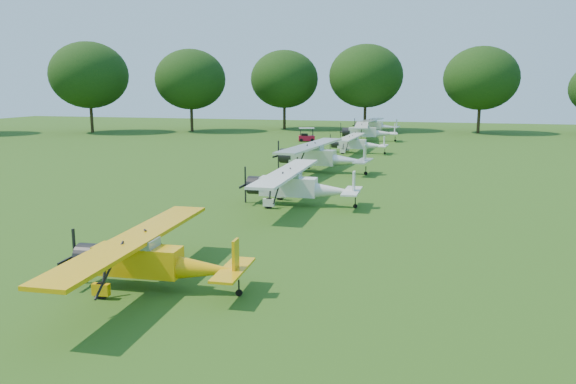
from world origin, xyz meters
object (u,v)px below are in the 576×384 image
at_px(aircraft_7, 375,125).
at_px(aircraft_4, 319,155).
at_px(aircraft_3, 297,184).
at_px(aircraft_2, 151,257).
at_px(aircraft_5, 356,142).
at_px(aircraft_6, 367,131).
at_px(golf_cart, 306,137).

bearing_deg(aircraft_7, aircraft_4, -82.87).
bearing_deg(aircraft_3, aircraft_2, -96.54).
height_order(aircraft_2, aircraft_5, aircraft_2).
bearing_deg(aircraft_6, aircraft_7, 85.43).
height_order(aircraft_2, aircraft_7, aircraft_7).
bearing_deg(aircraft_4, aircraft_6, 94.98).
height_order(aircraft_3, aircraft_7, aircraft_3).
relative_size(aircraft_2, aircraft_7, 0.93).
bearing_deg(aircraft_7, aircraft_5, -80.72).
bearing_deg(aircraft_5, golf_cart, 128.04).
relative_size(aircraft_3, golf_cart, 4.94).
height_order(aircraft_4, aircraft_7, aircraft_4).
height_order(aircraft_7, golf_cart, aircraft_7).
distance_m(aircraft_3, aircraft_7, 51.52).
height_order(aircraft_2, aircraft_4, aircraft_4).
xyz_separation_m(aircraft_5, aircraft_7, (-1.00, 25.50, 0.13)).
bearing_deg(aircraft_5, aircraft_2, -89.20).
height_order(aircraft_3, aircraft_5, aircraft_3).
xyz_separation_m(aircraft_3, golf_cart, (-8.06, 36.63, -0.68)).
bearing_deg(aircraft_6, aircraft_4, -97.35).
distance_m(aircraft_5, aircraft_7, 25.52).
distance_m(aircraft_5, aircraft_6, 12.91).
xyz_separation_m(aircraft_3, aircraft_6, (-0.96, 38.90, 0.05)).
distance_m(aircraft_3, aircraft_6, 38.91).
xyz_separation_m(aircraft_4, aircraft_5, (0.94, 13.58, -0.31)).
bearing_deg(aircraft_5, aircraft_7, 94.47).
distance_m(aircraft_3, golf_cart, 37.51).
height_order(aircraft_5, aircraft_6, aircraft_6).
height_order(aircraft_5, aircraft_7, aircraft_7).
relative_size(aircraft_5, golf_cart, 4.31).
bearing_deg(aircraft_2, aircraft_6, 86.54).
distance_m(aircraft_3, aircraft_5, 26.01).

